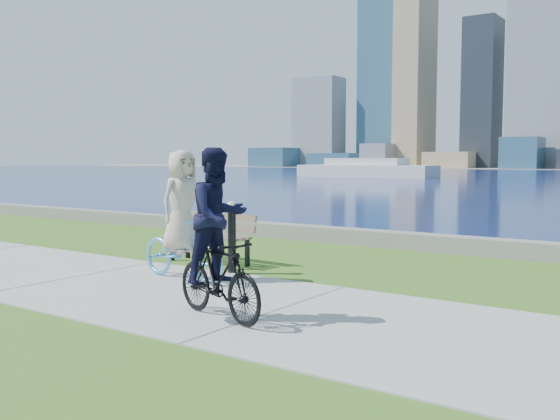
% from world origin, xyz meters
% --- Properties ---
extents(ground, '(320.00, 320.00, 0.00)m').
position_xyz_m(ground, '(0.00, 0.00, 0.00)').
color(ground, '#325C18').
rests_on(ground, ground).
extents(concrete_path, '(80.00, 3.50, 0.02)m').
position_xyz_m(concrete_path, '(0.00, 0.00, 0.01)').
color(concrete_path, gray).
rests_on(concrete_path, ground).
extents(seawall, '(90.00, 0.50, 0.35)m').
position_xyz_m(seawall, '(0.00, 6.20, 0.17)').
color(seawall, slate).
rests_on(seawall, ground).
extents(ferry_near, '(15.24, 4.35, 2.07)m').
position_xyz_m(ferry_near, '(-26.75, 54.92, 0.86)').
color(ferry_near, silver).
rests_on(ferry_near, ground).
extents(park_bench, '(1.82, 0.73, 0.92)m').
position_xyz_m(park_bench, '(-3.16, 2.40, 0.56)').
color(park_bench, black).
rests_on(park_bench, ground).
extents(bollard_lamp, '(0.20, 0.20, 1.24)m').
position_xyz_m(bollard_lamp, '(-2.15, 1.74, 0.71)').
color(bollard_lamp, black).
rests_on(bollard_lamp, ground).
extents(cyclist_woman, '(0.87, 1.94, 2.06)m').
position_xyz_m(cyclist_woman, '(-2.40, 0.82, 0.79)').
color(cyclist_woman, '#59AAD9').
rests_on(cyclist_woman, ground).
extents(cyclist_man, '(0.88, 1.71, 2.05)m').
position_xyz_m(cyclist_man, '(-0.32, -0.74, 0.89)').
color(cyclist_man, black).
rests_on(cyclist_man, ground).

